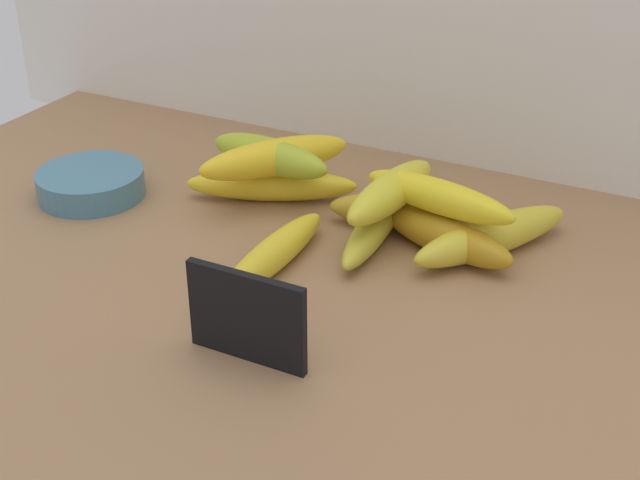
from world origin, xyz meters
The scene contains 13 objects.
counter_top centered at (0.00, 0.00, 1.50)cm, with size 110.00×76.00×3.00cm, color #99704B.
chalkboard_sign centered at (3.60, -8.80, 6.86)cm, with size 11.00×1.80×8.40cm.
fruit_bowl centered at (-29.00, 10.09, 4.56)cm, with size 12.38×12.38×3.13cm, color teal.
banana_0 centered at (-1.83, 5.27, 4.69)cm, with size 18.34×3.37×3.37cm, color yellow.
banana_1 centered at (4.78, 15.93, 4.68)cm, with size 20.43×3.37×3.37cm, color gold.
banana_2 centered at (6.61, 19.39, 4.93)cm, with size 16.71×3.86×3.86cm, color gold.
banana_3 centered at (12.50, 15.75, 5.06)cm, with size 15.97×4.12×4.12cm, color #B78518.
banana_4 centered at (16.69, 18.00, 5.04)cm, with size 19.98×4.08×4.08cm, color gold.
banana_5 centered at (-9.68, 18.65, 4.85)cm, with size 19.70×3.70×3.70cm, color yellow.
banana_6 centered at (5.96, 16.44, 8.37)cm, with size 16.14×4.01×4.01cm, color yellow.
banana_7 centered at (-8.73, 17.90, 8.78)cm, with size 17.93×4.16×4.16cm, color yellow.
banana_8 centered at (-9.55, 18.16, 8.75)cm, with size 15.43×4.10×4.10cm, color #A7B928.
banana_9 centered at (11.17, 16.57, 8.91)cm, with size 17.07×3.58×3.58cm, color yellow.
Camera 1 is at (36.49, -60.43, 48.28)cm, focal length 49.31 mm.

